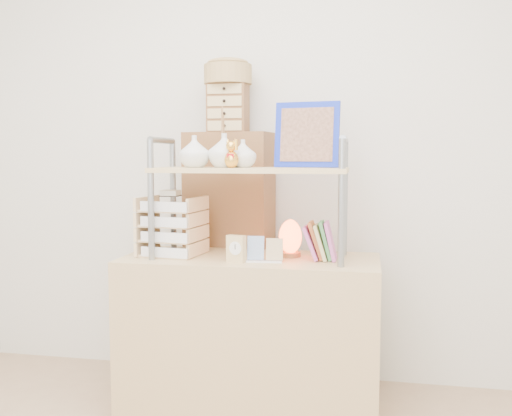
{
  "coord_description": "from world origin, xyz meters",
  "views": [
    {
      "loc": [
        0.54,
        -1.39,
        1.23
      ],
      "look_at": [
        0.03,
        1.2,
        0.98
      ],
      "focal_mm": 40.0,
      "sensor_mm": 36.0,
      "label": 1
    }
  ],
  "objects_px": {
    "desk": "(250,335)",
    "salt_lamp": "(290,238)",
    "cabinet": "(230,258)",
    "letter_tray": "(171,229)"
  },
  "relations": [
    {
      "from": "desk",
      "to": "salt_lamp",
      "type": "relative_size",
      "value": 6.76
    },
    {
      "from": "desk",
      "to": "cabinet",
      "type": "relative_size",
      "value": 0.89
    },
    {
      "from": "letter_tray",
      "to": "salt_lamp",
      "type": "distance_m",
      "value": 0.57
    },
    {
      "from": "cabinet",
      "to": "salt_lamp",
      "type": "bearing_deg",
      "value": -34.36
    },
    {
      "from": "letter_tray",
      "to": "salt_lamp",
      "type": "xyz_separation_m",
      "value": [
        0.57,
        0.07,
        -0.04
      ]
    },
    {
      "from": "letter_tray",
      "to": "salt_lamp",
      "type": "height_order",
      "value": "letter_tray"
    },
    {
      "from": "desk",
      "to": "cabinet",
      "type": "height_order",
      "value": "cabinet"
    },
    {
      "from": "letter_tray",
      "to": "salt_lamp",
      "type": "relative_size",
      "value": 1.77
    },
    {
      "from": "cabinet",
      "to": "salt_lamp",
      "type": "distance_m",
      "value": 0.51
    },
    {
      "from": "desk",
      "to": "letter_tray",
      "type": "relative_size",
      "value": 3.82
    }
  ]
}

